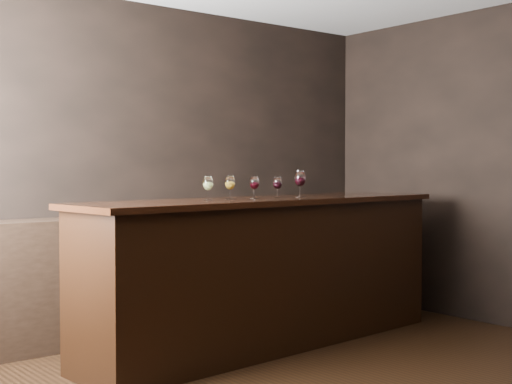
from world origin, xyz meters
TOP-DOWN VIEW (x-y plane):
  - room_shell at (-0.23, 0.11)m, footprint 5.02×4.52m
  - bar_counter at (0.46, 1.08)m, footprint 3.21×0.93m
  - bar_top at (0.46, 1.08)m, footprint 3.32×1.02m
  - back_bar_shelf at (-0.62, 2.03)m, footprint 2.76×0.40m
  - glass_white at (-0.10, 1.09)m, footprint 0.08×0.08m
  - glass_amber at (0.12, 1.12)m, footprint 0.08×0.08m
  - glass_red_a at (0.33, 1.09)m, footprint 0.07×0.07m
  - glass_red_b at (0.57, 1.10)m, footprint 0.07×0.07m
  - glass_red_c at (0.76, 1.04)m, footprint 0.09×0.09m

SIDE VIEW (x-z plane):
  - back_bar_shelf at x=-0.62m, z-range 0.00..0.99m
  - bar_counter at x=0.46m, z-range 0.00..1.11m
  - bar_top at x=0.46m, z-range 1.11..1.15m
  - glass_red_b at x=0.57m, z-range 1.18..1.35m
  - glass_red_a at x=0.33m, z-range 1.18..1.36m
  - glass_amber at x=0.12m, z-range 1.18..1.36m
  - glass_white at x=-0.10m, z-range 1.18..1.36m
  - glass_red_c at x=0.76m, z-range 1.19..1.40m
  - room_shell at x=-0.23m, z-range 0.40..3.21m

